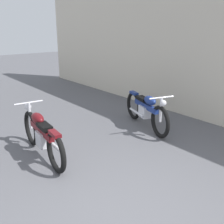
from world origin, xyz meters
The scene contains 2 objects.
motorcycle_maroon centered at (-2.32, 0.07, 0.43)m, with size 1.97×0.55×0.88m.
motorcycle_blue centered at (-2.18, 2.57, 0.43)m, with size 1.91×0.81×0.89m.
Camera 1 is at (1.97, -1.77, 2.30)m, focal length 43.76 mm.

